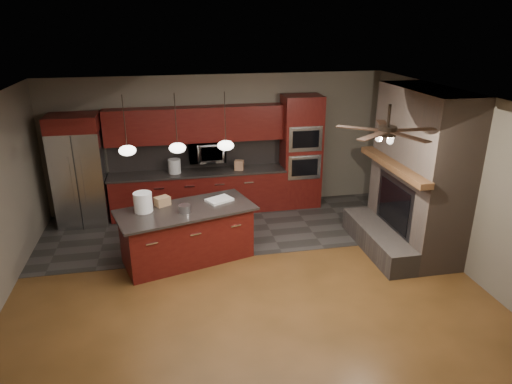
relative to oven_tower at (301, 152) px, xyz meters
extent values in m
plane|color=brown|center=(-1.70, -2.69, -1.19)|extent=(7.00, 7.00, 0.00)
cube|color=white|center=(-1.70, -2.69, 1.61)|extent=(7.00, 6.00, 0.02)
cube|color=#665D51|center=(-1.70, 0.31, 0.21)|extent=(7.00, 0.02, 2.80)
cube|color=#665D51|center=(1.80, -2.69, 0.21)|extent=(0.02, 6.00, 2.80)
cube|color=#34312E|center=(-1.70, -0.89, -1.19)|extent=(7.00, 2.40, 0.01)
cube|color=brown|center=(1.40, -2.29, 0.21)|extent=(0.80, 2.00, 2.80)
cube|color=#504841|center=(0.75, -2.29, -0.99)|extent=(0.50, 2.00, 0.40)
cube|color=#2D2D30|center=(1.02, -2.29, -0.37)|extent=(0.05, 1.20, 0.95)
cube|color=black|center=(1.00, -2.29, -0.37)|extent=(0.02, 1.00, 0.75)
cube|color=brown|center=(0.90, -2.29, 0.36)|extent=(0.22, 2.10, 0.10)
cube|color=#56150F|center=(-2.18, 0.01, -0.76)|extent=(3.55, 0.60, 0.86)
cube|color=black|center=(-2.18, 0.01, -0.31)|extent=(3.59, 0.64, 0.04)
cube|color=black|center=(-2.18, 0.29, 0.01)|extent=(3.55, 0.03, 0.60)
cube|color=#56150F|center=(-2.18, 0.13, 0.66)|extent=(3.55, 0.35, 0.70)
cube|color=#56150F|center=(0.00, 0.01, 0.00)|extent=(0.80, 0.60, 2.38)
cube|color=silver|center=(0.00, -0.30, -0.24)|extent=(0.70, 0.03, 0.52)
cube|color=black|center=(0.00, -0.32, -0.24)|extent=(0.55, 0.02, 0.35)
cube|color=silver|center=(0.00, -0.30, 0.36)|extent=(0.70, 0.03, 0.52)
cube|color=black|center=(0.00, -0.32, 0.36)|extent=(0.55, 0.02, 0.35)
imported|color=silver|center=(-1.98, 0.06, 0.11)|extent=(0.73, 0.41, 0.50)
cube|color=silver|center=(-4.45, -0.07, -0.25)|extent=(0.94, 0.72, 1.87)
cube|color=#2D2D30|center=(-4.45, -0.44, -0.25)|extent=(0.02, 0.02, 1.85)
cube|color=silver|center=(-4.55, -0.45, -0.20)|extent=(0.03, 0.03, 0.94)
cube|color=silver|center=(-4.35, -0.45, -0.20)|extent=(0.03, 0.03, 0.94)
cube|color=#56150F|center=(-4.45, -0.08, 0.83)|extent=(0.94, 0.72, 0.30)
cube|color=#56150F|center=(-2.53, -1.97, -0.75)|extent=(2.22, 1.38, 0.88)
cube|color=black|center=(-2.53, -1.97, -0.29)|extent=(2.40, 1.57, 0.04)
cylinder|color=white|center=(-3.20, -1.93, -0.11)|extent=(0.34, 0.34, 0.32)
cylinder|color=#A1A1A6|center=(-2.55, -2.10, -0.21)|extent=(0.23, 0.23, 0.13)
cube|color=white|center=(-1.95, -1.73, -0.25)|extent=(0.50, 0.45, 0.04)
cube|color=#A37A54|center=(-2.90, -1.74, -0.20)|extent=(0.29, 0.26, 0.15)
cylinder|color=silver|center=(-2.64, 0.01, -0.15)|extent=(0.29, 0.29, 0.29)
cube|color=#A67555|center=(-1.33, -0.04, -0.19)|extent=(0.21, 0.19, 0.20)
cylinder|color=black|center=(-3.35, -1.99, 1.22)|extent=(0.01, 0.01, 0.78)
ellipsoid|color=white|center=(-3.35, -1.99, 0.77)|extent=(0.26, 0.26, 0.16)
cylinder|color=black|center=(-2.60, -1.99, 1.22)|extent=(0.01, 0.01, 0.78)
ellipsoid|color=white|center=(-2.60, -1.99, 0.77)|extent=(0.26, 0.26, 0.16)
cylinder|color=black|center=(-1.85, -1.99, 1.22)|extent=(0.01, 0.01, 0.78)
ellipsoid|color=white|center=(-1.85, -1.99, 0.77)|extent=(0.26, 0.26, 0.16)
cylinder|color=black|center=(0.10, -3.49, 1.46)|extent=(0.04, 0.04, 0.30)
cylinder|color=black|center=(0.10, -3.49, 1.26)|extent=(0.24, 0.24, 0.12)
cube|color=#312013|center=(0.48, -3.49, 1.26)|extent=(0.60, 0.12, 0.01)
cube|color=#312013|center=(0.22, -3.13, 1.26)|extent=(0.30, 0.61, 0.01)
cube|color=#312013|center=(-0.21, -3.27, 1.26)|extent=(0.56, 0.45, 0.01)
cube|color=#312013|center=(-0.21, -3.72, 1.26)|extent=(0.56, 0.45, 0.01)
cube|color=#312013|center=(0.22, -3.85, 1.26)|extent=(0.30, 0.61, 0.01)
camera|label=1|loc=(-2.74, -8.92, 2.64)|focal=32.00mm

